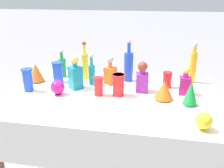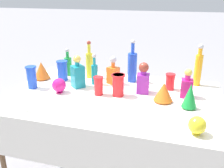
# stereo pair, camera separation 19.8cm
# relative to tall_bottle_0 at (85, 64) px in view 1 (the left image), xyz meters

# --- Properties ---
(ground_plane) EXTENTS (40.00, 40.00, 0.00)m
(ground_plane) POSITION_rel_tall_bottle_0_xyz_m (0.35, -0.38, -0.91)
(ground_plane) COLOR gray
(display_table) EXTENTS (1.85, 1.20, 0.76)m
(display_table) POSITION_rel_tall_bottle_0_xyz_m (0.35, -0.42, -0.20)
(display_table) COLOR white
(display_table) RESTS_ON ground
(tall_bottle_0) EXTENTS (0.07, 0.07, 0.38)m
(tall_bottle_0) POSITION_rel_tall_bottle_0_xyz_m (0.00, 0.00, 0.00)
(tall_bottle_0) COLOR yellow
(tall_bottle_0) RESTS_ON display_table
(tall_bottle_1) EXTENTS (0.08, 0.08, 0.29)m
(tall_bottle_1) POSITION_rel_tall_bottle_0_xyz_m (-0.25, 0.01, -0.04)
(tall_bottle_1) COLOR #198C38
(tall_bottle_1) RESTS_ON display_table
(tall_bottle_2) EXTENTS (0.09, 0.09, 0.42)m
(tall_bottle_2) POSITION_rel_tall_bottle_0_xyz_m (0.45, 0.00, 0.01)
(tall_bottle_2) COLOR blue
(tall_bottle_2) RESTS_ON display_table
(tall_bottle_3) EXTENTS (0.07, 0.07, 0.40)m
(tall_bottle_3) POSITION_rel_tall_bottle_0_xyz_m (1.06, 0.07, 0.02)
(tall_bottle_3) COLOR orange
(tall_bottle_3) RESTS_ON display_table
(tall_bottle_4) EXTENTS (0.06, 0.06, 0.30)m
(tall_bottle_4) POSITION_rel_tall_bottle_0_xyz_m (0.12, -0.17, -0.03)
(tall_bottle_4) COLOR teal
(tall_bottle_4) RESTS_ON display_table
(square_decanter_0) EXTENTS (0.12, 0.12, 0.28)m
(square_decanter_0) POSITION_rel_tall_bottle_0_xyz_m (0.60, -0.26, -0.03)
(square_decanter_0) COLOR purple
(square_decanter_0) RESTS_ON display_table
(square_decanter_1) EXTENTS (0.12, 0.12, 0.27)m
(square_decanter_1) POSITION_rel_tall_bottle_0_xyz_m (0.28, -0.11, -0.04)
(square_decanter_1) COLOR orange
(square_decanter_1) RESTS_ON display_table
(square_decanter_2) EXTENTS (0.15, 0.15, 0.31)m
(square_decanter_2) POSITION_rel_tall_bottle_0_xyz_m (-0.00, -0.29, -0.02)
(square_decanter_2) COLOR teal
(square_decanter_2) RESTS_ON display_table
(square_decanter_3) EXTENTS (0.10, 0.10, 0.25)m
(square_decanter_3) POSITION_rel_tall_bottle_0_xyz_m (0.97, -0.25, -0.05)
(square_decanter_3) COLOR #C61972
(square_decanter_3) RESTS_ON display_table
(slender_vase_0) EXTENTS (0.11, 0.11, 0.20)m
(slender_vase_0) POSITION_rel_tall_bottle_0_xyz_m (-0.23, -0.15, -0.04)
(slender_vase_0) COLOR blue
(slender_vase_0) RESTS_ON display_table
(slender_vase_1) EXTENTS (0.10, 0.10, 0.21)m
(slender_vase_1) POSITION_rel_tall_bottle_0_xyz_m (-0.40, -0.43, -0.04)
(slender_vase_1) COLOR blue
(slender_vase_1) RESTS_ON display_table
(slender_vase_2) EXTENTS (0.09, 0.09, 0.16)m
(slender_vase_2) POSITION_rel_tall_bottle_0_xyz_m (0.24, -0.41, -0.06)
(slender_vase_2) COLOR red
(slender_vase_2) RESTS_ON display_table
(slender_vase_3) EXTENTS (0.09, 0.09, 0.15)m
(slender_vase_3) POSITION_rel_tall_bottle_0_xyz_m (0.82, -0.11, -0.07)
(slender_vase_3) COLOR red
(slender_vase_3) RESTS_ON display_table
(slender_vase_4) EXTENTS (0.12, 0.12, 0.19)m
(slender_vase_4) POSITION_rel_tall_bottle_0_xyz_m (0.41, -0.38, -0.05)
(slender_vase_4) COLOR red
(slender_vase_4) RESTS_ON display_table
(fluted_vase_0) EXTENTS (0.16, 0.16, 0.16)m
(fluted_vase_0) POSITION_rel_tall_bottle_0_xyz_m (0.79, -0.40, -0.06)
(fluted_vase_0) COLOR orange
(fluted_vase_0) RESTS_ON display_table
(fluted_vase_1) EXTENTS (0.12, 0.12, 0.20)m
(fluted_vase_1) POSITION_rel_tall_bottle_0_xyz_m (0.99, -0.47, -0.05)
(fluted_vase_1) COLOR #198C38
(fluted_vase_1) RESTS_ON display_table
(fluted_vase_2) EXTENTS (0.16, 0.16, 0.18)m
(fluted_vase_2) POSITION_rel_tall_bottle_0_xyz_m (-0.45, -0.19, -0.06)
(fluted_vase_2) COLOR orange
(fluted_vase_2) RESTS_ON display_table
(round_bowl_0) EXTENTS (0.12, 0.12, 0.13)m
(round_bowl_0) POSITION_rel_tall_bottle_0_xyz_m (-0.11, -0.47, -0.08)
(round_bowl_0) COLOR #C61972
(round_bowl_0) RESTS_ON display_table
(round_bowl_1) EXTENTS (0.11, 0.11, 0.12)m
(round_bowl_1) POSITION_rel_tall_bottle_0_xyz_m (1.04, -0.84, -0.09)
(round_bowl_1) COLOR yellow
(round_bowl_1) RESTS_ON display_table
(price_tag_left) EXTENTS (0.05, 0.03, 0.04)m
(price_tag_left) POSITION_rel_tall_bottle_0_xyz_m (-0.12, -0.91, -0.13)
(price_tag_left) COLOR white
(price_tag_left) RESTS_ON display_table
(price_tag_center) EXTENTS (0.05, 0.02, 0.04)m
(price_tag_center) POSITION_rel_tall_bottle_0_xyz_m (0.23, -0.92, -0.13)
(price_tag_center) COLOR white
(price_tag_center) RESTS_ON display_table
(price_tag_right) EXTENTS (0.05, 0.03, 0.04)m
(price_tag_right) POSITION_rel_tall_bottle_0_xyz_m (-0.10, -0.89, -0.13)
(price_tag_right) COLOR white
(price_tag_right) RESTS_ON display_table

